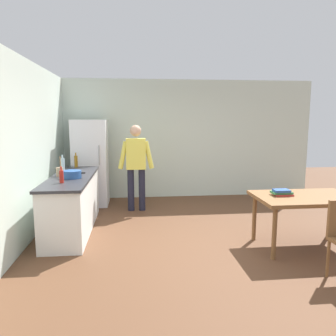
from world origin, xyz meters
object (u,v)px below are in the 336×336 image
person (136,162)px  refrigerator (91,163)px  dining_table (306,201)px  bottle_oil_amber (76,161)px  utensil_jar (60,171)px  cooking_pot (72,174)px  book_stack (282,193)px  bottle_sauce_red (61,176)px  bottle_water_clear (63,165)px

person → refrigerator: bearing=149.8°
dining_table → bottle_oil_amber: (-3.49, 2.10, 0.34)m
refrigerator → dining_table: refrigerator is taller
dining_table → utensil_jar: bearing=162.6°
cooking_pot → bottle_oil_amber: bottle_oil_amber is taller
cooking_pot → book_stack: 3.15m
dining_table → bottle_sauce_red: (-3.43, 0.54, 0.32)m
bottle_sauce_red → cooking_pot: bearing=77.6°
utensil_jar → bottle_oil_amber: 0.99m
dining_table → book_stack: 0.35m
refrigerator → book_stack: (2.97, -2.64, -0.11)m
utensil_jar → bottle_sauce_red: 0.60m
bottle_oil_amber → utensil_jar: bearing=-95.4°
person → bottle_water_clear: person is taller
refrigerator → utensil_jar: size_ratio=5.62×
person → utensil_jar: (-1.24, -1.03, 0.00)m
book_stack → dining_table: bearing=-11.1°
refrigerator → bottle_oil_amber: 0.64m
utensil_jar → bottle_water_clear: size_ratio=1.07×
utensil_jar → bottle_oil_amber: (0.09, 0.98, 0.04)m
bottle_sauce_red → book_stack: (3.11, -0.48, -0.21)m
bottle_oil_amber → dining_table: bearing=-31.0°
bottle_water_clear → person: bearing=24.8°
refrigerator → dining_table: 4.27m
dining_table → bottle_sauce_red: bottle_sauce_red is taller
dining_table → utensil_jar: 3.77m
refrigerator → dining_table: (3.30, -2.70, -0.23)m
dining_table → bottle_water_clear: bottle_water_clear is taller
dining_table → utensil_jar: (-3.59, 1.12, 0.31)m
cooking_pot → bottle_water_clear: bottle_water_clear is taller
cooking_pot → bottle_oil_amber: 1.19m
book_stack → person: bearing=134.2°
utensil_jar → bottle_oil_amber: utensil_jar is taller
dining_table → bottle_sauce_red: bearing=171.0°
person → bottle_oil_amber: size_ratio=6.07×
cooking_pot → utensil_jar: bearing=139.1°
person → book_stack: person is taller
dining_table → bottle_water_clear: (-3.63, 1.56, 0.35)m
person → bottle_water_clear: (-1.28, -0.59, 0.05)m
person → book_stack: (2.02, -2.08, -0.19)m
dining_table → refrigerator: bearing=140.7°
dining_table → bottle_water_clear: 3.96m
refrigerator → book_stack: refrigerator is taller
bottle_oil_amber → cooking_pot: bearing=-83.1°
bottle_sauce_red → refrigerator: bearing=86.5°
dining_table → cooking_pot: (-3.35, 0.92, 0.29)m
dining_table → book_stack: bearing=168.9°
cooking_pot → bottle_oil_amber: bearing=96.9°
cooking_pot → bottle_oil_amber: (-0.14, 1.18, 0.06)m
bottle_water_clear → book_stack: bottle_water_clear is taller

